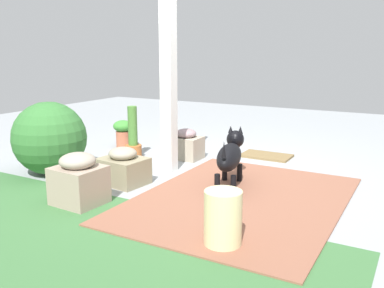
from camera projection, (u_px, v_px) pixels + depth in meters
ground_plane at (197, 176)px, 4.74m from camera, size 12.00×12.00×0.00m
brick_path at (241, 199)px, 3.96m from camera, size 1.80×2.40×0.02m
porch_pillar at (168, 64)px, 4.67m from camera, size 0.14×0.14×2.46m
stone_planter_nearest at (186, 145)px, 5.45m from camera, size 0.40×0.32×0.39m
stone_planter_mid at (123, 168)px, 4.42m from camera, size 0.51×0.43×0.39m
stone_planter_far at (79, 180)px, 3.83m from camera, size 0.45×0.41×0.48m
round_shrub at (50, 138)px, 4.73m from camera, size 0.83×0.83×0.83m
terracotta_pot_broad at (123, 132)px, 6.06m from camera, size 0.28×0.28×0.40m
terracotta_pot_tall at (133, 139)px, 5.48m from camera, size 0.22×0.22×0.68m
dog at (230, 155)px, 4.29m from camera, size 0.40×0.84×0.58m
ceramic_urn at (223, 219)px, 3.00m from camera, size 0.27×0.27×0.42m
doormat at (266, 156)px, 5.56m from camera, size 0.64×0.39×0.03m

